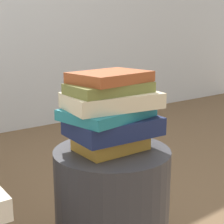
% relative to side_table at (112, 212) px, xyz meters
% --- Properties ---
extents(side_table, '(0.40, 0.40, 0.46)m').
position_rel_side_table_xyz_m(side_table, '(0.00, 0.00, 0.00)').
color(side_table, '#333338').
rests_on(side_table, ground_plane).
extents(book_ochre, '(0.22, 0.16, 0.05)m').
position_rel_side_table_xyz_m(book_ochre, '(0.00, 0.01, 0.26)').
color(book_ochre, '#B7842D').
rests_on(book_ochre, side_table).
extents(book_navy, '(0.30, 0.22, 0.06)m').
position_rel_side_table_xyz_m(book_navy, '(0.01, -0.00, 0.31)').
color(book_navy, '#19234C').
rests_on(book_navy, book_ochre).
extents(book_teal, '(0.31, 0.24, 0.03)m').
position_rel_side_table_xyz_m(book_teal, '(-0.01, 0.01, 0.36)').
color(book_teal, '#1E727F').
rests_on(book_teal, book_navy).
extents(book_cream, '(0.32, 0.23, 0.05)m').
position_rel_side_table_xyz_m(book_cream, '(-0.00, 0.00, 0.40)').
color(book_cream, beige).
rests_on(book_cream, book_teal).
extents(book_olive, '(0.27, 0.16, 0.03)m').
position_rel_side_table_xyz_m(book_olive, '(-0.01, -0.00, 0.44)').
color(book_olive, olive).
rests_on(book_olive, book_cream).
extents(book_rust, '(0.26, 0.20, 0.03)m').
position_rel_side_table_xyz_m(book_rust, '(0.00, 0.01, 0.48)').
color(book_rust, '#994723').
rests_on(book_rust, book_olive).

